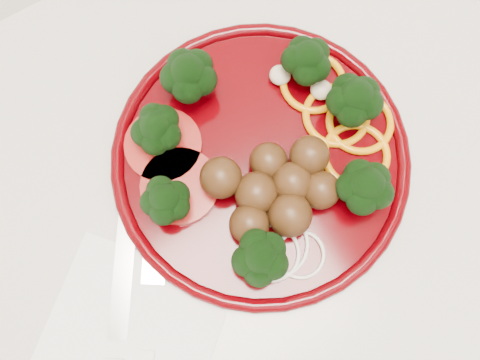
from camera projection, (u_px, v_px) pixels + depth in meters
counter at (298, 212)px, 0.99m from camera, size 2.40×0.60×0.90m
plate at (262, 158)px, 0.53m from camera, size 0.30×0.30×0.07m
napkin at (129, 338)px, 0.50m from camera, size 0.22×0.22×0.00m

